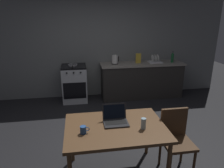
% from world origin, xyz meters
% --- Properties ---
extents(ground_plane, '(12.00, 12.00, 0.00)m').
position_xyz_m(ground_plane, '(0.00, 0.00, 0.00)').
color(ground_plane, black).
extents(back_wall, '(6.40, 0.10, 2.64)m').
position_xyz_m(back_wall, '(0.30, 2.32, 1.32)').
color(back_wall, slate).
rests_on(back_wall, ground_plane).
extents(kitchen_counter, '(2.16, 0.64, 0.92)m').
position_xyz_m(kitchen_counter, '(1.23, 1.97, 0.46)').
color(kitchen_counter, '#282623').
rests_on(kitchen_counter, ground_plane).
extents(stove_oven, '(0.60, 0.62, 0.92)m').
position_xyz_m(stove_oven, '(-0.52, 1.97, 0.46)').
color(stove_oven, '#B7BABF').
rests_on(stove_oven, ground_plane).
extents(dining_table, '(1.28, 0.91, 0.75)m').
position_xyz_m(dining_table, '(0.03, -0.83, 0.68)').
color(dining_table, brown).
rests_on(dining_table, ground_plane).
extents(chair, '(0.40, 0.40, 0.89)m').
position_xyz_m(chair, '(0.88, -0.83, 0.51)').
color(chair, '#4C331E').
rests_on(chair, ground_plane).
extents(laptop, '(0.32, 0.28, 0.22)m').
position_xyz_m(laptop, '(0.05, -0.73, 0.80)').
color(laptop, '#232326').
rests_on(laptop, dining_table).
extents(electric_kettle, '(0.18, 0.16, 0.23)m').
position_xyz_m(electric_kettle, '(0.52, 1.97, 1.03)').
color(electric_kettle, black).
rests_on(electric_kettle, kitchen_counter).
extents(bottle, '(0.07, 0.07, 0.29)m').
position_xyz_m(bottle, '(2.03, 1.92, 1.05)').
color(bottle, '#19592D').
rests_on(bottle, kitchen_counter).
extents(frying_pan, '(0.22, 0.40, 0.05)m').
position_xyz_m(frying_pan, '(-0.54, 1.94, 0.94)').
color(frying_pan, gray).
rests_on(frying_pan, stove_oven).
extents(coffee_mug, '(0.11, 0.07, 0.09)m').
position_xyz_m(coffee_mug, '(-0.38, -0.94, 0.80)').
color(coffee_mug, '#264C8C').
rests_on(coffee_mug, dining_table).
extents(drinking_glass, '(0.06, 0.06, 0.14)m').
position_xyz_m(drinking_glass, '(0.36, -0.95, 0.82)').
color(drinking_glass, '#99B7C6').
rests_on(drinking_glass, dining_table).
extents(cereal_box, '(0.13, 0.05, 0.25)m').
position_xyz_m(cereal_box, '(1.13, 1.99, 1.04)').
color(cereal_box, gold).
rests_on(cereal_box, kitchen_counter).
extents(dish_rack, '(0.34, 0.26, 0.21)m').
position_xyz_m(dish_rack, '(1.58, 1.97, 0.96)').
color(dish_rack, silver).
rests_on(dish_rack, kitchen_counter).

